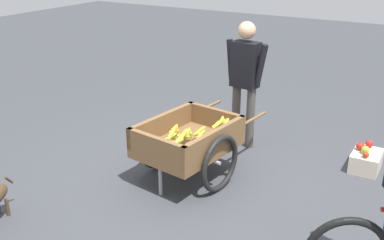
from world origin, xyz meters
TOP-DOWN VIEW (x-y plane):
  - ground_plane at (0.00, 0.00)m, footprint 24.00×24.00m
  - fruit_cart at (-0.10, -0.13)m, footprint 1.74×1.02m
  - vendor_person at (-1.24, 0.01)m, footprint 0.24×0.58m
  - mixed_fruit_crate at (-1.34, 1.57)m, footprint 0.44×0.32m

SIDE VIEW (x-z plane):
  - ground_plane at x=0.00m, z-range 0.00..0.00m
  - mixed_fruit_crate at x=-1.34m, z-range -0.03..0.28m
  - fruit_cart at x=-0.10m, z-range 0.08..0.80m
  - vendor_person at x=-1.24m, z-range 0.16..1.80m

